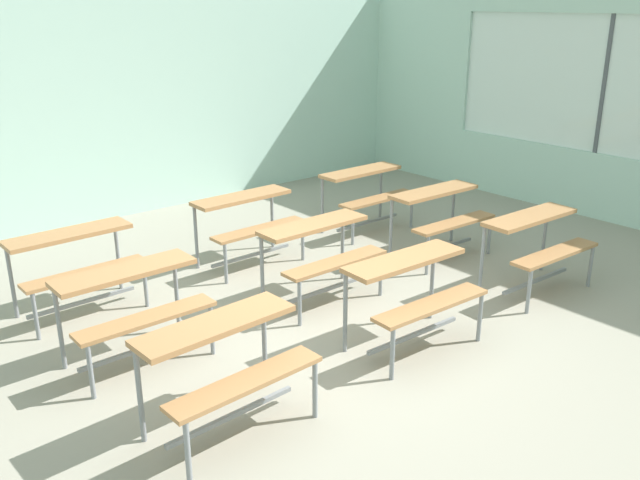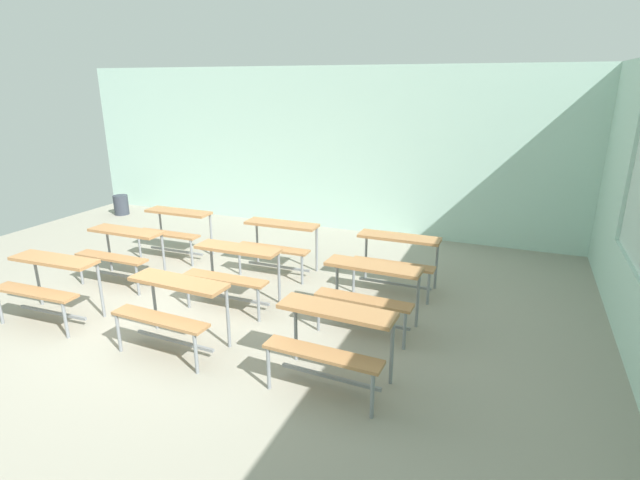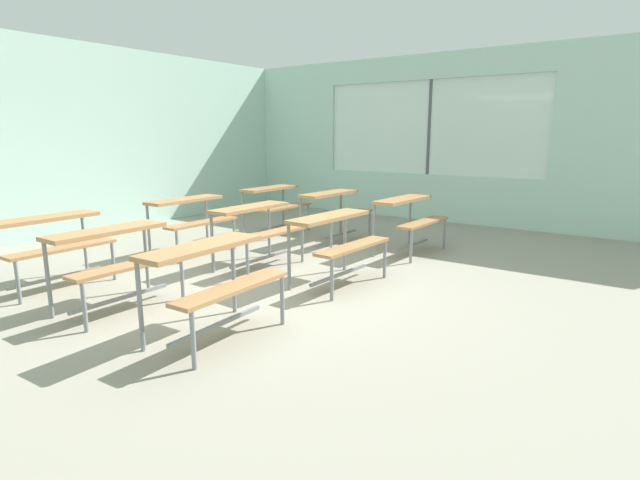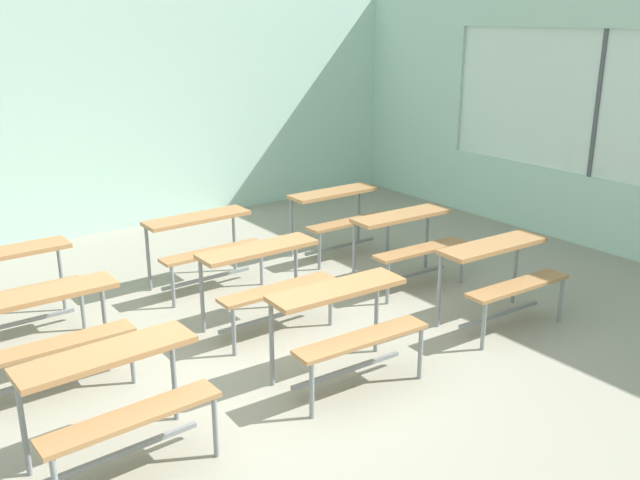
{
  "view_description": "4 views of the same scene",
  "coord_description": "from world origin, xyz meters",
  "views": [
    {
      "loc": [
        -3.24,
        -3.75,
        2.7
      ],
      "look_at": [
        0.56,
        0.75,
        0.6
      ],
      "focal_mm": 37.88,
      "sensor_mm": 36.0,
      "label": 1
    },
    {
      "loc": [
        3.72,
        -4.14,
        2.72
      ],
      "look_at": [
        1.44,
        1.46,
        0.76
      ],
      "focal_mm": 27.48,
      "sensor_mm": 36.0,
      "label": 2
    },
    {
      "loc": [
        -3.8,
        -3.3,
        1.6
      ],
      "look_at": [
        0.84,
        0.01,
        0.38
      ],
      "focal_mm": 28.0,
      "sensor_mm": 36.0,
      "label": 3
    },
    {
      "loc": [
        -2.42,
        -4.17,
        2.71
      ],
      "look_at": [
        1.25,
        0.85,
        0.68
      ],
      "focal_mm": 39.04,
      "sensor_mm": 36.0,
      "label": 4
    }
  ],
  "objects": [
    {
      "name": "desk_bench_r1c1",
      "position": [
        0.57,
        0.75,
        0.56
      ],
      "size": [
        1.1,
        0.59,
        0.74
      ],
      "rotation": [
        0.0,
        0.0,
        0.0
      ],
      "color": "#A87547",
      "rests_on": "ground"
    },
    {
      "name": "desk_bench_r2c0",
      "position": [
        -1.27,
        1.97,
        0.56
      ],
      "size": [
        1.11,
        0.6,
        0.74
      ],
      "rotation": [
        0.0,
        0.0,
        0.01
      ],
      "color": "#A87547",
      "rests_on": "ground"
    },
    {
      "name": "desk_bench_r2c1",
      "position": [
        0.59,
        1.96,
        0.56
      ],
      "size": [
        1.11,
        0.6,
        0.74
      ],
      "rotation": [
        0.0,
        0.0,
        0.01
      ],
      "color": "#A87547",
      "rests_on": "ground"
    },
    {
      "name": "desk_bench_r1c0",
      "position": [
        -1.28,
        0.8,
        0.56
      ],
      "size": [
        1.1,
        0.59,
        0.74
      ],
      "rotation": [
        0.0,
        0.0,
        0.0
      ],
      "color": "#A87547",
      "rests_on": "ground"
    },
    {
      "name": "wall_back",
      "position": [
        0.0,
        4.5,
        1.5
      ],
      "size": [
        10.0,
        0.12,
        3.0
      ],
      "primitive_type": "cube",
      "color": "silver",
      "rests_on": "ground"
    },
    {
      "name": "desk_bench_r1c2",
      "position": [
        2.32,
        0.79,
        0.56
      ],
      "size": [
        1.12,
        0.63,
        0.74
      ],
      "rotation": [
        0.0,
        0.0,
        -0.04
      ],
      "color": "#A87547",
      "rests_on": "ground"
    },
    {
      "name": "desk_bench_r0c0",
      "position": [
        -1.22,
        -0.42,
        0.56
      ],
      "size": [
        1.12,
        0.63,
        0.74
      ],
      "rotation": [
        0.0,
        0.0,
        0.04
      ],
      "color": "#A87547",
      "rests_on": "ground"
    },
    {
      "name": "desk_bench_r2c2",
      "position": [
        2.35,
        1.98,
        0.56
      ],
      "size": [
        1.1,
        0.59,
        0.74
      ],
      "rotation": [
        0.0,
        0.0,
        -0.0
      ],
      "color": "#A87547",
      "rests_on": "ground"
    },
    {
      "name": "desk_bench_r0c1",
      "position": [
        0.56,
        -0.42,
        0.56
      ],
      "size": [
        1.12,
        0.63,
        0.74
      ],
      "rotation": [
        0.0,
        0.0,
        -0.04
      ],
      "color": "#A87547",
      "rests_on": "ground"
    },
    {
      "name": "desk_bench_r0c2",
      "position": [
        2.33,
        -0.42,
        0.56
      ],
      "size": [
        1.12,
        0.63,
        0.74
      ],
      "rotation": [
        0.0,
        0.0,
        -0.04
      ],
      "color": "#A87547",
      "rests_on": "ground"
    },
    {
      "name": "wall_right",
      "position": [
        5.0,
        -0.13,
        1.45
      ],
      "size": [
        0.12,
        9.0,
        3.0
      ],
      "color": "silver",
      "rests_on": "ground"
    },
    {
      "name": "ground",
      "position": [
        0.0,
        0.0,
        -0.03
      ],
      "size": [
        10.0,
        9.0,
        0.05
      ],
      "primitive_type": "cube",
      "color": "gray"
    }
  ]
}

